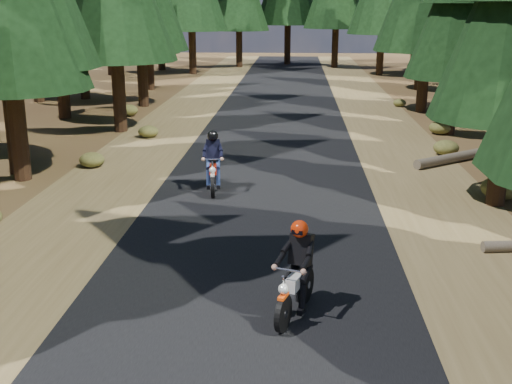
{
  "coord_description": "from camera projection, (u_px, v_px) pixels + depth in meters",
  "views": [
    {
      "loc": [
        0.83,
        -11.82,
        4.98
      ],
      "look_at": [
        0.0,
        1.5,
        1.1
      ],
      "focal_mm": 45.0,
      "sensor_mm": 36.0,
      "label": 1
    }
  ],
  "objects": [
    {
      "name": "shoulder_l",
      "position": [
        99.0,
        192.0,
        17.83
      ],
      "size": [
        3.2,
        100.0,
        0.01
      ],
      "primitive_type": "cube",
      "color": "brown",
      "rests_on": "ground"
    },
    {
      "name": "ground",
      "position": [
        251.0,
        266.0,
        12.77
      ],
      "size": [
        120.0,
        120.0,
        0.0
      ],
      "primitive_type": "plane",
      "color": "#422B17",
      "rests_on": "ground"
    },
    {
      "name": "understory_shrubs",
      "position": [
        332.0,
        175.0,
        18.62
      ],
      "size": [
        14.82,
        30.97,
        0.61
      ],
      "color": "#474C1E",
      "rests_on": "ground"
    },
    {
      "name": "rider_follow",
      "position": [
        213.0,
        172.0,
        17.73
      ],
      "size": [
        0.76,
        1.94,
        1.69
      ],
      "rotation": [
        0.0,
        0.0,
        3.24
      ],
      "color": "#A81E0B",
      "rests_on": "road"
    },
    {
      "name": "rider_lead",
      "position": [
        295.0,
        286.0,
        10.57
      ],
      "size": [
        1.1,
        1.9,
        1.62
      ],
      "rotation": [
        0.0,
        0.0,
        2.82
      ],
      "color": "silver",
      "rests_on": "road"
    },
    {
      "name": "road",
      "position": [
        264.0,
        195.0,
        17.56
      ],
      "size": [
        6.0,
        100.0,
        0.01
      ],
      "primitive_type": "cube",
      "color": "black",
      "rests_on": "ground"
    },
    {
      "name": "log_near",
      "position": [
        466.0,
        155.0,
        21.49
      ],
      "size": [
        3.95,
        3.17,
        0.32
      ],
      "primitive_type": "cylinder",
      "rotation": [
        0.0,
        1.57,
        0.66
      ],
      "color": "#4C4233",
      "rests_on": "ground"
    },
    {
      "name": "shoulder_r",
      "position": [
        434.0,
        198.0,
        17.28
      ],
      "size": [
        3.2,
        100.0,
        0.01
      ],
      "primitive_type": "cube",
      "color": "brown",
      "rests_on": "ground"
    }
  ]
}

